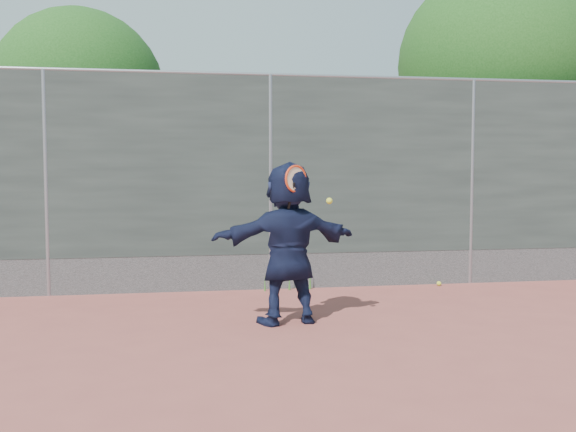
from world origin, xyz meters
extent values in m
plane|color=#9E4C42|center=(0.00, 0.00, 0.00)|extent=(80.00, 80.00, 0.00)
imported|color=#141B38|center=(-0.09, 1.46, 0.88)|extent=(1.70, 0.78, 1.77)
sphere|color=gold|center=(2.45, 3.35, 0.03)|extent=(0.07, 0.07, 0.07)
cube|color=#38423D|center=(0.00, 3.50, 1.75)|extent=(20.00, 0.04, 2.50)
cube|color=slate|center=(0.00, 3.50, 0.25)|extent=(20.00, 0.03, 0.50)
cylinder|color=gray|center=(0.00, 3.50, 3.00)|extent=(20.00, 0.05, 0.05)
cylinder|color=gray|center=(-3.00, 3.50, 1.50)|extent=(0.06, 0.06, 3.00)
cylinder|color=gray|center=(0.00, 3.50, 1.50)|extent=(0.06, 0.06, 3.00)
cylinder|color=gray|center=(3.00, 3.50, 1.50)|extent=(0.06, 0.06, 3.00)
torus|color=red|center=(-0.04, 1.26, 1.59)|extent=(0.26, 0.17, 0.29)
cylinder|color=beige|center=(-0.04, 1.26, 1.59)|extent=(0.22, 0.13, 0.25)
cylinder|color=black|center=(-0.09, 1.28, 1.39)|extent=(0.09, 0.13, 0.33)
sphere|color=gold|center=(0.32, 1.23, 1.35)|extent=(0.07, 0.07, 0.07)
cylinder|color=#382314|center=(4.50, 5.70, 1.30)|extent=(0.28, 0.28, 2.60)
sphere|color=#23561C|center=(4.50, 5.70, 3.59)|extent=(3.60, 3.60, 3.60)
sphere|color=#23561C|center=(5.22, 5.90, 3.23)|extent=(2.52, 2.52, 2.52)
cylinder|color=#382314|center=(-3.00, 6.50, 1.10)|extent=(0.28, 0.28, 2.20)
sphere|color=#23561C|center=(-3.00, 6.50, 3.03)|extent=(3.00, 3.00, 3.00)
sphere|color=#23561C|center=(-2.40, 6.70, 2.73)|extent=(2.10, 2.10, 2.10)
cone|color=#387226|center=(0.25, 3.38, 0.13)|extent=(0.03, 0.03, 0.26)
cone|color=#387226|center=(0.55, 3.40, 0.15)|extent=(0.03, 0.03, 0.30)
cone|color=#387226|center=(-0.10, 3.36, 0.11)|extent=(0.03, 0.03, 0.22)
camera|label=1|loc=(-1.23, -5.40, 1.67)|focal=40.00mm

